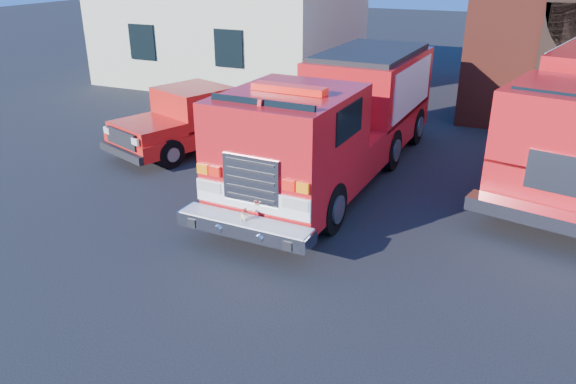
% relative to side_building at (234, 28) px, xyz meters
% --- Properties ---
extents(ground, '(100.00, 100.00, 0.00)m').
position_rel_side_building_xyz_m(ground, '(9.00, -13.00, -2.20)').
color(ground, black).
rests_on(ground, ground).
extents(side_building, '(10.20, 8.20, 4.35)m').
position_rel_side_building_xyz_m(side_building, '(0.00, 0.00, 0.00)').
color(side_building, beige).
rests_on(side_building, ground).
extents(fire_engine, '(3.00, 9.48, 2.89)m').
position_rel_side_building_xyz_m(fire_engine, '(8.44, -9.79, -0.71)').
color(fire_engine, black).
rests_on(fire_engine, ground).
extents(pickup_truck, '(3.74, 5.84, 1.80)m').
position_rel_side_building_xyz_m(pickup_truck, '(4.00, -9.20, -1.35)').
color(pickup_truck, black).
rests_on(pickup_truck, ground).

